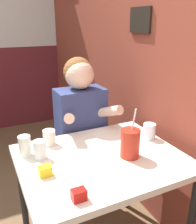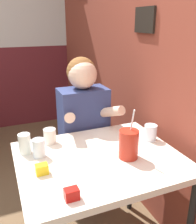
% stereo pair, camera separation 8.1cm
% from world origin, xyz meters
% --- Properties ---
extents(brick_wall_right, '(0.08, 4.73, 2.70)m').
position_xyz_m(brick_wall_right, '(1.23, 1.36, 1.35)').
color(brick_wall_right, brown).
rests_on(brick_wall_right, ground_plane).
extents(main_table, '(0.87, 0.71, 0.73)m').
position_xyz_m(main_table, '(0.68, 0.28, 0.65)').
color(main_table, beige).
rests_on(main_table, ground_plane).
extents(person_seated, '(0.42, 0.40, 1.20)m').
position_xyz_m(person_seated, '(0.76, 0.77, 0.63)').
color(person_seated, navy).
rests_on(person_seated, ground_plane).
extents(cocktail_pitcher, '(0.10, 0.10, 0.28)m').
position_xyz_m(cocktail_pitcher, '(0.82, 0.22, 0.81)').
color(cocktail_pitcher, '#B22819').
rests_on(cocktail_pitcher, main_table).
extents(glass_near_pitcher, '(0.08, 0.08, 0.10)m').
position_xyz_m(glass_near_pitcher, '(1.05, 0.36, 0.78)').
color(glass_near_pitcher, silver).
rests_on(glass_near_pitcher, main_table).
extents(glass_center, '(0.07, 0.07, 0.11)m').
position_xyz_m(glass_center, '(0.31, 0.48, 0.79)').
color(glass_center, silver).
rests_on(glass_center, main_table).
extents(glass_far_side, '(0.07, 0.07, 0.09)m').
position_xyz_m(glass_far_side, '(0.47, 0.55, 0.77)').
color(glass_far_side, silver).
rests_on(glass_far_side, main_table).
extents(glass_by_brick, '(0.07, 0.07, 0.10)m').
position_xyz_m(glass_by_brick, '(0.38, 0.41, 0.78)').
color(glass_by_brick, silver).
rests_on(glass_by_brick, main_table).
extents(condiment_ketchup, '(0.06, 0.04, 0.05)m').
position_xyz_m(condiment_ketchup, '(0.44, 0.01, 0.75)').
color(condiment_ketchup, '#B7140F').
rests_on(condiment_ketchup, main_table).
extents(condiment_mustard, '(0.06, 0.04, 0.05)m').
position_xyz_m(condiment_mustard, '(0.36, 0.24, 0.75)').
color(condiment_mustard, yellow).
rests_on(condiment_mustard, main_table).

